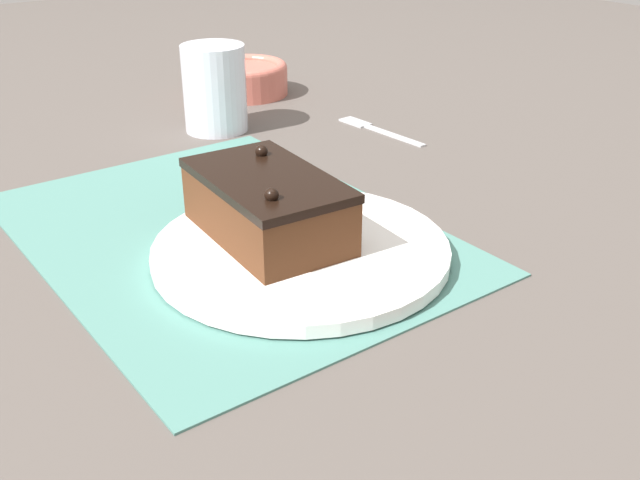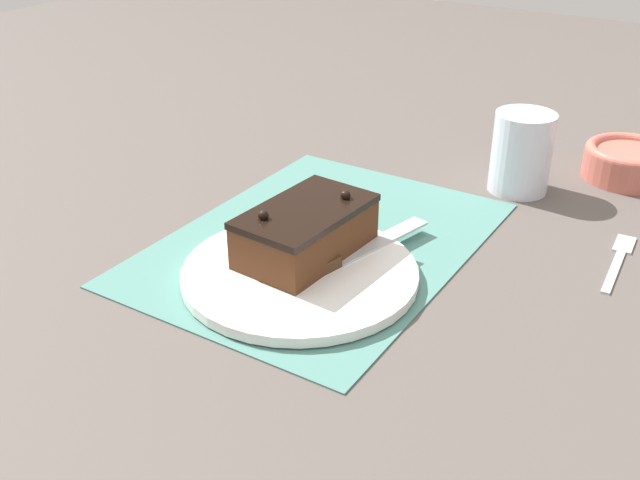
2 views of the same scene
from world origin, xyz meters
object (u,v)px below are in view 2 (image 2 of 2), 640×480
Objects in this scene: chocolate_cake at (306,231)px; drinking_glass at (522,153)px; serving_knife at (337,259)px; small_bowl at (630,161)px; dessert_fork at (619,257)px; cake_plate at (300,273)px.

chocolate_cake is 1.51× the size of drinking_glass.
serving_knife is 0.35m from drinking_glass.
small_bowl reaches higher than dessert_fork.
serving_knife reaches higher than dessert_fork.
dessert_fork is at bearing 10.52° from small_bowl.
drinking_glass reaches higher than chocolate_cake.
drinking_glass is (-0.37, 0.12, 0.05)m from cake_plate.
dessert_fork is (-0.21, 0.31, -0.04)m from chocolate_cake.
drinking_glass reaches higher than dessert_fork.
drinking_glass is (-0.34, 0.09, 0.04)m from serving_knife.
drinking_glass is at bearing 157.90° from chocolate_cake.
serving_knife is 0.51m from small_bowl.
serving_knife is 1.47× the size of dessert_fork.
chocolate_cake is at bearing -158.13° from cake_plate.
chocolate_cake is at bearing -29.25° from small_bowl.
small_bowl is at bearing 135.82° from drinking_glass.
cake_plate is 0.55m from small_bowl.
small_bowl is at bearing 97.13° from dessert_fork.
chocolate_cake is at bearing -167.06° from serving_knife.
cake_plate is at bearing -26.39° from small_bowl.
drinking_glass reaches higher than serving_knife.
chocolate_cake is 1.31× the size of small_bowl.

